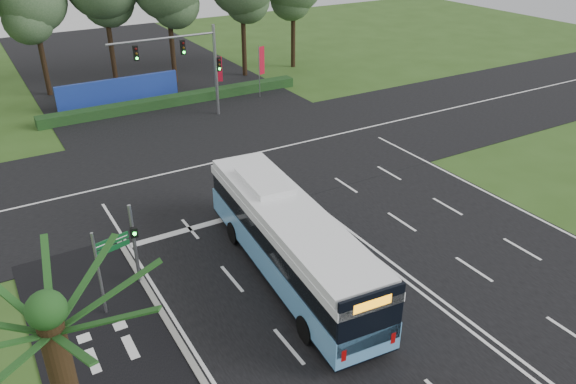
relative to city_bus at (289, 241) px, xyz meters
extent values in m
plane|color=#2E4D19|center=(4.22, 1.05, -1.87)|extent=(120.00, 120.00, 0.00)
cube|color=black|center=(4.22, 1.05, -1.85)|extent=(20.00, 120.00, 0.04)
cube|color=black|center=(4.22, 13.05, -1.85)|extent=(120.00, 14.00, 0.05)
cube|color=black|center=(-8.28, -1.95, -1.84)|extent=(5.00, 18.00, 0.06)
cube|color=gray|center=(-5.88, -1.95, -1.81)|extent=(0.25, 18.00, 0.12)
cube|color=#5A9CD2|center=(0.00, 0.01, -0.72)|extent=(3.83, 13.14, 1.19)
cube|color=black|center=(0.00, 0.01, -1.26)|extent=(3.80, 13.08, 0.32)
cube|color=black|center=(0.00, 0.01, 0.36)|extent=(3.70, 12.94, 1.03)
cube|color=white|center=(0.00, 0.01, 1.01)|extent=(3.83, 13.14, 0.38)
cube|color=white|center=(0.00, 0.01, 1.39)|extent=(3.73, 12.62, 0.38)
cube|color=white|center=(0.24, 2.70, 1.71)|extent=(2.01, 3.38, 0.27)
cube|color=black|center=(-0.56, -6.38, 0.42)|extent=(2.62, 0.35, 2.38)
cube|color=orange|center=(-0.57, -6.42, 1.17)|extent=(1.51, 0.19, 0.38)
cylinder|color=black|center=(-0.94, 3.78, -1.31)|extent=(0.40, 1.15, 1.12)
cylinder|color=black|center=(1.59, 3.56, -1.31)|extent=(0.40, 1.15, 1.12)
cylinder|color=black|center=(-1.62, -3.96, -1.31)|extent=(0.40, 1.15, 1.12)
cylinder|color=black|center=(0.90, -4.19, -1.31)|extent=(0.40, 1.15, 1.12)
cylinder|color=gray|center=(-5.98, 2.96, 0.08)|extent=(0.16, 0.16, 3.91)
cube|color=black|center=(-5.98, 2.78, 0.81)|extent=(0.34, 0.24, 0.45)
sphere|color=#19F233|center=(-5.98, 2.68, 0.81)|extent=(0.16, 0.16, 0.16)
cylinder|color=gray|center=(-7.82, 1.57, 0.07)|extent=(0.12, 0.12, 3.88)
cube|color=#0C461E|center=(-7.12, 1.74, 1.33)|extent=(1.43, 0.40, 0.29)
cube|color=#0C461E|center=(-7.12, 1.74, 0.99)|extent=(1.43, 0.40, 0.21)
cube|color=white|center=(-7.12, 1.71, 1.33)|extent=(1.32, 0.33, 0.04)
cylinder|color=gray|center=(7.52, 24.61, 0.06)|extent=(0.06, 0.06, 3.87)
cube|color=#B50F26|center=(7.78, 24.49, 0.88)|extent=(0.49, 0.25, 2.07)
cylinder|color=gray|center=(11.15, 23.78, 0.33)|extent=(0.07, 0.07, 4.41)
cube|color=#B50F26|center=(11.46, 23.87, 1.26)|extent=(0.58, 0.20, 2.35)
sphere|color=#1E4B1A|center=(-10.28, -6.95, 5.33)|extent=(0.90, 0.90, 0.90)
cylinder|color=gray|center=(6.22, 21.55, 1.63)|extent=(0.24, 0.24, 7.00)
cylinder|color=gray|center=(2.22, 21.55, 4.53)|extent=(8.00, 0.16, 0.16)
cube|color=black|center=(3.72, 21.55, 3.73)|extent=(0.32, 0.28, 1.05)
cube|color=black|center=(0.22, 21.55, 3.73)|extent=(0.32, 0.28, 1.05)
cube|color=black|center=(6.47, 21.55, 2.13)|extent=(0.32, 0.28, 1.05)
cube|color=#133416|center=(4.22, 25.55, -1.47)|extent=(22.00, 1.20, 0.80)
cube|color=#1C3598|center=(0.22, 28.05, -0.77)|extent=(10.00, 0.30, 2.20)
cylinder|color=black|center=(-4.40, 33.70, 1.97)|extent=(0.44, 0.44, 7.69)
cylinder|color=black|center=(1.36, 33.32, 2.47)|extent=(0.44, 0.44, 8.68)
cylinder|color=black|center=(6.43, 31.74, 2.26)|extent=(0.44, 0.44, 8.27)
cylinder|color=black|center=(13.13, 30.58, 2.22)|extent=(0.44, 0.44, 8.19)
cylinder|color=black|center=(18.86, 31.01, 2.02)|extent=(0.44, 0.44, 7.78)
camera|label=1|loc=(-10.65, -17.89, 13.18)|focal=35.00mm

